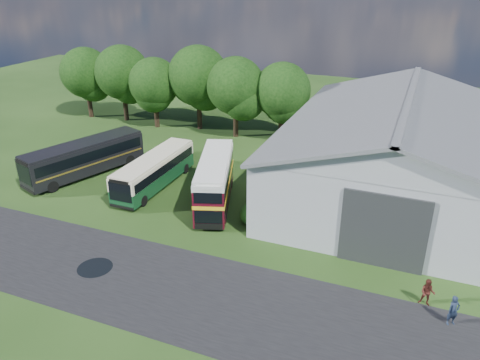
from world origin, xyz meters
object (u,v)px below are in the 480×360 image
at_px(storage_shed, 403,144).
at_px(bus_green_single, 155,171).
at_px(visitor_b, 427,293).
at_px(visitor_a, 453,311).
at_px(bus_dark_single, 85,158).
at_px(bus_maroon_double, 215,182).

relative_size(storage_shed, bus_green_single, 2.48).
bearing_deg(visitor_b, storage_shed, 106.81).
distance_m(storage_shed, visitor_b, 15.60).
bearing_deg(bus_green_single, visitor_a, -21.11).
height_order(storage_shed, bus_dark_single, storage_shed).
height_order(storage_shed, bus_green_single, storage_shed).
relative_size(visitor_a, visitor_b, 1.06).
relative_size(storage_shed, bus_maroon_double, 2.66).
xyz_separation_m(bus_green_single, visitor_a, (23.53, -9.01, -0.60)).
bearing_deg(visitor_a, bus_maroon_double, 122.19).
bearing_deg(bus_maroon_double, bus_green_single, 151.46).
height_order(storage_shed, bus_maroon_double, storage_shed).
bearing_deg(bus_green_single, bus_dark_single, -179.28).
xyz_separation_m(storage_shed, visitor_a, (4.21, -16.10, -3.30)).
relative_size(bus_maroon_double, bus_dark_single, 0.82).
bearing_deg(visitor_b, visitor_a, -35.42).
distance_m(bus_dark_single, visitor_a, 32.02).
height_order(bus_dark_single, visitor_b, bus_dark_single).
bearing_deg(visitor_a, visitor_b, 105.61).
xyz_separation_m(bus_green_single, bus_maroon_double, (6.14, -1.04, 0.47)).
height_order(bus_green_single, bus_dark_single, bus_dark_single).
height_order(bus_green_single, visitor_b, bus_green_single).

